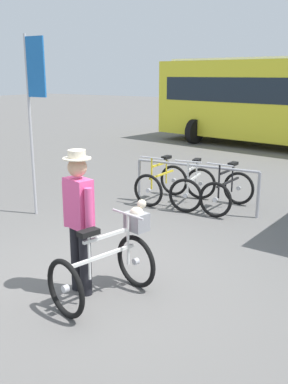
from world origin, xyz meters
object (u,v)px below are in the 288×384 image
racked_bike_white (193,187)px  banner_flag (34,92)px  racked_bike_yellow (162,183)px  racked_bike_black (228,192)px  person_with_featured_bike (79,217)px  featured_bicycle (111,258)px

racked_bike_white → banner_flag: size_ratio=0.37×
racked_bike_yellow → racked_bike_white: 0.70m
racked_bike_black → person_with_featured_bike: person_with_featured_bike is taller
banner_flag → racked_bike_black: bearing=36.7°
person_with_featured_bike → racked_bike_black: bearing=86.4°
racked_bike_yellow → racked_bike_black: size_ratio=0.96×
racked_bike_yellow → featured_bicycle: 4.14m
racked_bike_black → banner_flag: bearing=-143.3°
racked_bike_yellow → racked_bike_black: (1.40, 0.08, 0.00)m
racked_bike_white → person_with_featured_bike: (0.45, -3.97, 0.58)m
racked_bike_black → featured_bicycle: size_ratio=0.92×
featured_bicycle → person_with_featured_bike: (-0.38, -0.08, 0.46)m
racked_bike_yellow → featured_bicycle: featured_bicycle is taller
racked_bike_white → featured_bicycle: (0.83, -3.89, 0.12)m
banner_flag → racked_bike_white: bearing=44.1°
featured_bicycle → banner_flag: banner_flag is taller
person_with_featured_bike → banner_flag: bearing=143.3°
banner_flag → featured_bicycle: bearing=-31.9°
racked_bike_black → banner_flag: banner_flag is taller
racked_bike_white → person_with_featured_bike: bearing=-83.6°
racked_bike_yellow → person_with_featured_bike: (1.15, -3.93, 0.58)m
racked_bike_white → featured_bicycle: 3.98m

